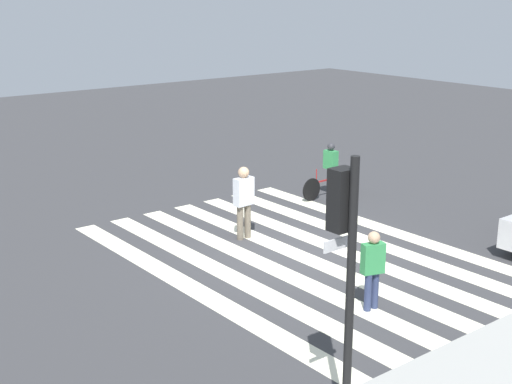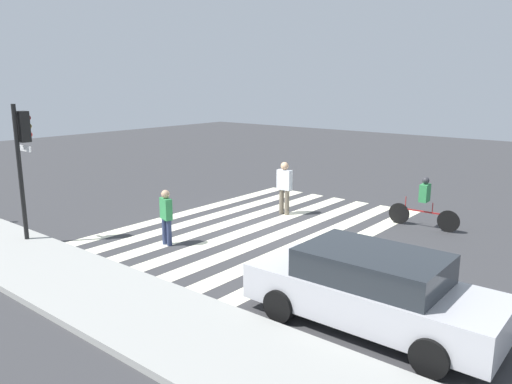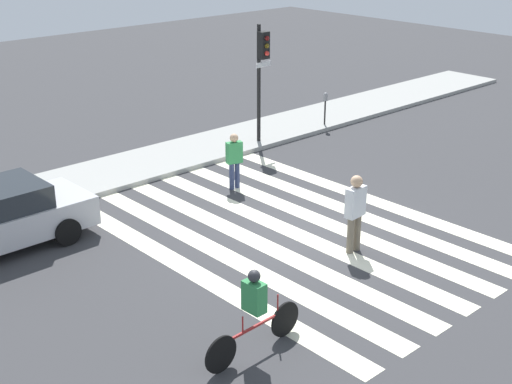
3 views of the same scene
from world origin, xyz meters
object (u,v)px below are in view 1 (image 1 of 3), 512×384
Objects in this scene: pedestrian_child_with_backpack at (244,199)px; traffic_light at (345,241)px; cyclist_far_lane at (330,168)px; pedestrian_adult_tall_backpack at (373,266)px.

traffic_light is at bearing 58.01° from pedestrian_child_with_backpack.
cyclist_far_lane is (-4.33, -1.43, -0.16)m from pedestrian_child_with_backpack.
pedestrian_adult_tall_backpack is 0.71× the size of cyclist_far_lane.
traffic_light is 1.75× the size of cyclist_far_lane.
pedestrian_adult_tall_backpack is (-3.16, -2.31, -1.84)m from traffic_light.
pedestrian_child_with_backpack reaches higher than cyclist_far_lane.
traffic_light is 2.14× the size of pedestrian_child_with_backpack.
pedestrian_adult_tall_backpack is 7.90m from cyclist_far_lane.
traffic_light is 2.47× the size of pedestrian_adult_tall_backpack.
pedestrian_child_with_backpack is 4.56m from cyclist_far_lane.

